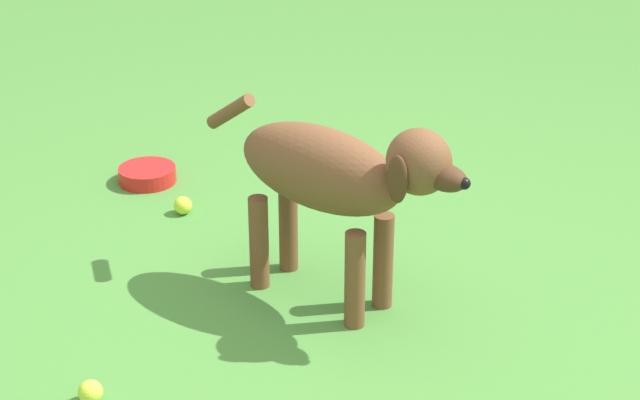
# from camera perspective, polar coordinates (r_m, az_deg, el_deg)

# --- Properties ---
(ground) EXTENTS (14.00, 14.00, 0.00)m
(ground) POSITION_cam_1_polar(r_m,az_deg,el_deg) (3.02, 2.63, -7.94)
(ground) COLOR #478438
(dog) EXTENTS (0.93, 0.37, 0.64)m
(dog) POSITION_cam_1_polar(r_m,az_deg,el_deg) (3.03, 0.83, 1.31)
(dog) COLOR brown
(dog) RESTS_ON ground
(tennis_ball_0) EXTENTS (0.07, 0.07, 0.07)m
(tennis_ball_0) POSITION_cam_1_polar(r_m,az_deg,el_deg) (3.77, -7.54, -0.29)
(tennis_ball_0) COLOR #C0DE36
(tennis_ball_0) RESTS_ON ground
(tennis_ball_1) EXTENTS (0.07, 0.07, 0.07)m
(tennis_ball_1) POSITION_cam_1_polar(r_m,az_deg,el_deg) (2.84, -12.50, -10.26)
(tennis_ball_1) COLOR #C3E23C
(tennis_ball_1) RESTS_ON ground
(tennis_ball_4) EXTENTS (0.07, 0.07, 0.07)m
(tennis_ball_4) POSITION_cam_1_polar(r_m,az_deg,el_deg) (4.01, 5.73, 1.50)
(tennis_ball_4) COLOR yellow
(tennis_ball_4) RESTS_ON ground
(water_bowl) EXTENTS (0.22, 0.22, 0.06)m
(water_bowl) POSITION_cam_1_polar(r_m,az_deg,el_deg) (4.04, -9.46, 1.39)
(water_bowl) COLOR red
(water_bowl) RESTS_ON ground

